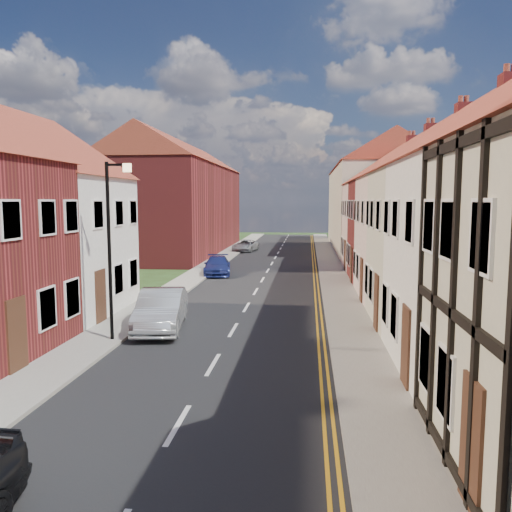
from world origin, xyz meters
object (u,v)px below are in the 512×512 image
object	(u,v)px
car_mid	(161,310)
car_far	(217,266)
car_distant	(246,246)
lamppost	(112,240)

from	to	relation	value
car_mid	car_far	distance (m)	14.04
car_mid	car_distant	world-z (taller)	car_mid
car_mid	car_distant	distance (m)	29.23
lamppost	car_far	xyz separation A→B (m)	(0.66, 15.91, -2.94)
car_far	car_distant	size ratio (longest dim) A/B	1.03
car_far	car_distant	xyz separation A→B (m)	(-0.05, 15.19, -0.04)
lamppost	car_mid	xyz separation A→B (m)	(1.09, 1.88, -2.79)
lamppost	car_distant	world-z (taller)	lamppost
car_far	car_distant	distance (m)	15.19
lamppost	car_far	bearing A→B (deg)	87.63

